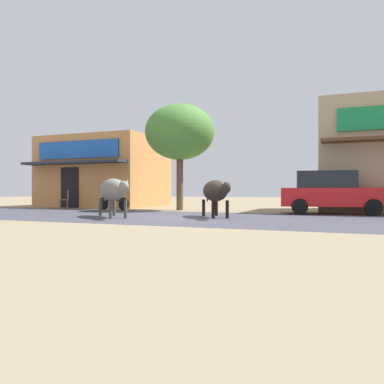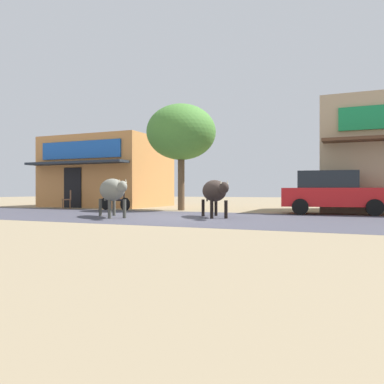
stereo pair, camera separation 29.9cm
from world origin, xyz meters
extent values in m
plane|color=#8C7B5D|center=(0.00, 0.00, 0.00)|extent=(80.00, 80.00, 0.00)
cube|color=#403F4B|center=(0.00, 0.00, 0.00)|extent=(72.00, 6.46, 0.00)
cube|color=#CD884A|center=(-7.86, 6.77, 1.93)|extent=(6.20, 4.73, 3.86)
cube|color=blue|center=(-7.86, 4.35, 3.01)|extent=(4.96, 0.10, 0.90)
cube|color=#262D38|center=(-7.86, 3.96, 2.32)|extent=(5.95, 0.90, 0.12)
cube|color=black|center=(-8.37, 4.38, 1.05)|extent=(1.10, 0.06, 2.10)
cylinder|color=brown|center=(-2.01, 4.17, 1.27)|extent=(0.30, 0.30, 2.54)
ellipsoid|color=#488233|center=(-2.01, 4.17, 3.56)|extent=(3.15, 3.15, 2.52)
cube|color=red|center=(4.57, 3.86, 0.65)|extent=(4.10, 2.25, 0.70)
cube|color=#1E2328|center=(4.28, 3.82, 1.32)|extent=(2.35, 1.86, 0.64)
cylinder|color=black|center=(5.70, 4.89, 0.30)|extent=(0.62, 0.26, 0.60)
cylinder|color=black|center=(5.94, 3.21, 0.30)|extent=(0.62, 0.26, 0.60)
cylinder|color=black|center=(3.19, 4.52, 0.30)|extent=(0.62, 0.26, 0.60)
cylinder|color=black|center=(3.44, 2.84, 0.30)|extent=(0.62, 0.26, 0.60)
cylinder|color=black|center=(-4.21, 2.94, 0.29)|extent=(0.58, 0.23, 0.58)
cylinder|color=black|center=(-5.53, 3.30, 0.29)|extent=(0.58, 0.23, 0.58)
cylinder|color=black|center=(-4.87, 3.12, 0.47)|extent=(1.35, 0.46, 0.10)
ellipsoid|color=#A51419|center=(-4.82, 3.11, 0.69)|extent=(0.60, 0.38, 0.28)
cylinder|color=black|center=(-4.27, 2.96, 0.74)|extent=(0.06, 0.06, 0.60)
ellipsoid|color=slate|center=(-2.26, -0.88, 0.93)|extent=(2.05, 1.92, 0.75)
ellipsoid|color=slate|center=(-1.28, -1.75, 1.02)|extent=(0.60, 0.58, 0.36)
cone|color=beige|center=(-1.17, -1.71, 1.20)|extent=(0.06, 0.06, 0.12)
cone|color=beige|center=(-1.31, -1.86, 1.20)|extent=(0.06, 0.06, 0.12)
cylinder|color=#45453D|center=(-1.58, -1.15, 0.30)|extent=(0.11, 0.11, 0.61)
cylinder|color=#45453D|center=(-1.90, -1.52, 0.30)|extent=(0.11, 0.11, 0.61)
cylinder|color=#45453D|center=(-2.61, -0.24, 0.30)|extent=(0.11, 0.11, 0.61)
cylinder|color=#45453D|center=(-2.93, -0.61, 0.30)|extent=(0.11, 0.11, 0.61)
cylinder|color=#45453D|center=(-3.09, -0.15, 0.83)|extent=(0.05, 0.05, 0.60)
ellipsoid|color=#2B211D|center=(0.93, 0.43, 0.89)|extent=(1.70, 2.10, 0.72)
ellipsoid|color=#2B211D|center=(1.64, -0.64, 0.98)|extent=(0.54, 0.62, 0.36)
cone|color=beige|center=(1.75, -0.63, 1.16)|extent=(0.06, 0.06, 0.12)
cone|color=beige|center=(1.59, -0.74, 1.16)|extent=(0.06, 0.06, 0.12)
cylinder|color=black|center=(1.50, 0.00, 0.29)|extent=(0.11, 0.11, 0.58)
cylinder|color=black|center=(1.11, -0.26, 0.29)|extent=(0.11, 0.11, 0.58)
cylinder|color=black|center=(0.76, 1.13, 0.29)|extent=(0.11, 0.11, 0.58)
cylinder|color=black|center=(0.37, 0.87, 0.29)|extent=(0.11, 0.11, 0.58)
cylinder|color=black|center=(0.34, 1.34, 0.79)|extent=(0.05, 0.05, 0.58)
cube|color=brown|center=(-8.01, 3.48, 0.45)|extent=(0.62, 0.62, 0.05)
cube|color=brown|center=(-7.87, 3.62, 0.70)|extent=(0.33, 0.34, 0.44)
cylinder|color=brown|center=(-8.02, 3.24, 0.21)|extent=(0.04, 0.04, 0.43)
cylinder|color=brown|center=(-8.26, 3.49, 0.21)|extent=(0.04, 0.04, 0.43)
cylinder|color=brown|center=(-7.77, 3.48, 0.21)|extent=(0.04, 0.04, 0.43)
cylinder|color=brown|center=(-8.01, 3.73, 0.21)|extent=(0.04, 0.04, 0.43)
camera|label=1|loc=(5.13, -12.03, 0.90)|focal=36.44mm
camera|label=2|loc=(5.41, -11.91, 0.90)|focal=36.44mm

